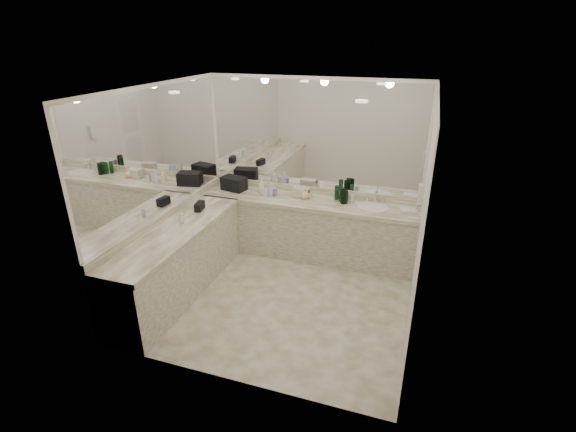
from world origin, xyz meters
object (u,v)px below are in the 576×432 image
(soap_bottle_a, at_px, (261,186))
(sink, at_px, (373,208))
(soap_bottle_b, at_px, (271,189))
(soap_bottle_c, at_px, (305,194))
(black_toiletry_bag, at_px, (234,183))
(hand_towel, at_px, (408,211))
(wall_phone, at_px, (420,194))
(cream_cosmetic_case, at_px, (301,192))

(soap_bottle_a, bearing_deg, sink, -1.24)
(soap_bottle_b, xyz_separation_m, soap_bottle_c, (0.52, 0.02, -0.01))
(sink, distance_m, black_toiletry_bag, 2.15)
(hand_towel, height_order, soap_bottle_a, soap_bottle_a)
(soap_bottle_b, bearing_deg, soap_bottle_c, 1.78)
(sink, relative_size, soap_bottle_c, 2.67)
(soap_bottle_a, bearing_deg, wall_phone, -13.19)
(cream_cosmetic_case, xyz_separation_m, soap_bottle_b, (-0.44, -0.08, 0.03))
(sink, height_order, soap_bottle_b, soap_bottle_b)
(cream_cosmetic_case, relative_size, hand_towel, 1.05)
(wall_phone, relative_size, hand_towel, 1.07)
(wall_phone, relative_size, soap_bottle_a, 1.01)
(wall_phone, bearing_deg, black_toiletry_bag, 168.63)
(wall_phone, xyz_separation_m, hand_towel, (-0.13, 0.50, -0.43))
(soap_bottle_c, bearing_deg, soap_bottle_b, -178.22)
(black_toiletry_bag, bearing_deg, wall_phone, -11.37)
(hand_towel, bearing_deg, sink, 179.84)
(cream_cosmetic_case, distance_m, soap_bottle_c, 0.10)
(black_toiletry_bag, height_order, cream_cosmetic_case, black_toiletry_bag)
(sink, relative_size, black_toiletry_bag, 1.20)
(wall_phone, bearing_deg, soap_bottle_b, 166.50)
(soap_bottle_a, distance_m, soap_bottle_c, 0.69)
(sink, relative_size, hand_towel, 1.96)
(cream_cosmetic_case, bearing_deg, sink, -6.19)
(sink, distance_m, soap_bottle_c, 1.00)
(soap_bottle_b, bearing_deg, wall_phone, -13.50)
(soap_bottle_b, bearing_deg, black_toiletry_bag, 175.92)
(black_toiletry_bag, height_order, soap_bottle_a, soap_bottle_a)
(soap_bottle_b, bearing_deg, cream_cosmetic_case, 10.28)
(wall_phone, xyz_separation_m, soap_bottle_b, (-2.12, 0.51, -0.36))
(sink, bearing_deg, soap_bottle_b, 179.68)
(sink, bearing_deg, soap_bottle_a, 178.76)
(soap_bottle_a, bearing_deg, hand_towel, -1.00)
(sink, distance_m, soap_bottle_a, 1.69)
(soap_bottle_a, height_order, soap_bottle_c, soap_bottle_a)
(wall_phone, distance_m, soap_bottle_c, 1.72)
(sink, relative_size, soap_bottle_a, 1.85)
(hand_towel, height_order, soap_bottle_c, soap_bottle_c)
(hand_towel, distance_m, soap_bottle_c, 1.48)
(black_toiletry_bag, relative_size, soap_bottle_b, 1.95)
(sink, relative_size, cream_cosmetic_case, 1.87)
(black_toiletry_bag, xyz_separation_m, hand_towel, (2.63, -0.06, -0.09))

